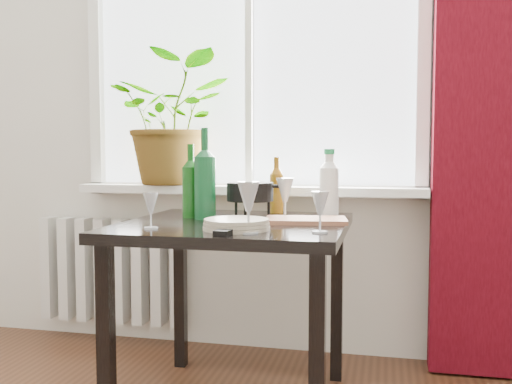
% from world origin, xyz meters
% --- Properties ---
extents(window, '(1.72, 0.08, 1.62)m').
position_xyz_m(window, '(0.00, 2.22, 1.60)').
color(window, white).
rests_on(window, ground).
extents(windowsill, '(1.72, 0.20, 0.04)m').
position_xyz_m(windowsill, '(0.00, 2.15, 0.82)').
color(windowsill, white).
rests_on(windowsill, ground).
extents(curtain, '(0.50, 0.12, 2.56)m').
position_xyz_m(curtain, '(1.12, 2.12, 1.30)').
color(curtain, '#3C050D').
rests_on(curtain, ground).
extents(radiator, '(0.80, 0.10, 0.55)m').
position_xyz_m(radiator, '(-0.75, 2.18, 0.38)').
color(radiator, silver).
rests_on(radiator, ground).
extents(table, '(0.85, 0.85, 0.74)m').
position_xyz_m(table, '(0.10, 1.55, 0.65)').
color(table, black).
rests_on(table, ground).
extents(potted_plant, '(0.65, 0.58, 0.65)m').
position_xyz_m(potted_plant, '(-0.38, 2.16, 1.17)').
color(potted_plant, '#23761F').
rests_on(potted_plant, windowsill).
extents(wine_bottle_left, '(0.07, 0.07, 0.31)m').
position_xyz_m(wine_bottle_left, '(-0.12, 1.65, 0.89)').
color(wine_bottle_left, '#0E490F').
rests_on(wine_bottle_left, table).
extents(wine_bottle_right, '(0.09, 0.09, 0.37)m').
position_xyz_m(wine_bottle_right, '(-0.04, 1.61, 0.93)').
color(wine_bottle_right, '#0E4922').
rests_on(wine_bottle_right, table).
extents(bottle_amber, '(0.08, 0.08, 0.25)m').
position_xyz_m(bottle_amber, '(0.19, 1.91, 0.87)').
color(bottle_amber, brown).
rests_on(bottle_amber, table).
extents(cleaning_bottle, '(0.08, 0.08, 0.29)m').
position_xyz_m(cleaning_bottle, '(0.44, 1.82, 0.88)').
color(cleaning_bottle, white).
rests_on(cleaning_bottle, table).
extents(wineglass_front_right, '(0.09, 0.09, 0.18)m').
position_xyz_m(wineglass_front_right, '(0.22, 1.25, 0.83)').
color(wineglass_front_right, silver).
rests_on(wineglass_front_right, table).
extents(wineglass_far_right, '(0.08, 0.08, 0.14)m').
position_xyz_m(wineglass_far_right, '(0.46, 1.32, 0.81)').
color(wineglass_far_right, silver).
rests_on(wineglass_far_right, table).
extents(wineglass_back_center, '(0.10, 0.10, 0.17)m').
position_xyz_m(wineglass_back_center, '(0.27, 1.67, 0.83)').
color(wineglass_back_center, silver).
rests_on(wineglass_back_center, table).
extents(wineglass_back_left, '(0.09, 0.09, 0.19)m').
position_xyz_m(wineglass_back_left, '(-0.17, 1.85, 0.83)').
color(wineglass_back_left, silver).
rests_on(wineglass_back_left, table).
extents(wineglass_front_left, '(0.07, 0.07, 0.13)m').
position_xyz_m(wineglass_front_left, '(-0.14, 1.28, 0.81)').
color(wineglass_front_left, silver).
rests_on(wineglass_front_left, table).
extents(plate_stack, '(0.23, 0.23, 0.04)m').
position_xyz_m(plate_stack, '(0.16, 1.33, 0.76)').
color(plate_stack, '#BFB59E').
rests_on(plate_stack, table).
extents(fondue_pot, '(0.23, 0.21, 0.15)m').
position_xyz_m(fondue_pot, '(0.13, 1.67, 0.81)').
color(fondue_pot, black).
rests_on(fondue_pot, table).
extents(tv_remote, '(0.06, 0.17, 0.02)m').
position_xyz_m(tv_remote, '(0.16, 1.24, 0.75)').
color(tv_remote, black).
rests_on(tv_remote, table).
extents(cutting_board, '(0.33, 0.24, 0.02)m').
position_xyz_m(cutting_board, '(0.37, 1.59, 0.75)').
color(cutting_board, '#975F44').
rests_on(cutting_board, table).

